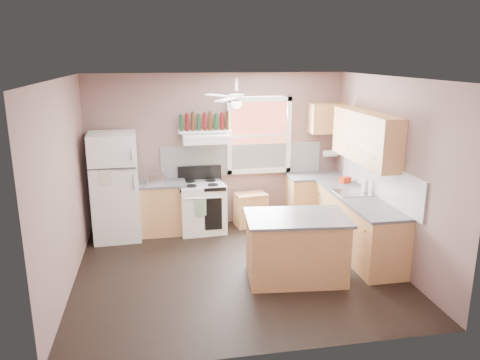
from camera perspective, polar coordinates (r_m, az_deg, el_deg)
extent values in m
plane|color=black|center=(6.85, -0.38, -10.84)|extent=(4.50, 4.50, 0.00)
plane|color=white|center=(6.18, -0.42, 12.34)|extent=(4.50, 4.50, 0.00)
cube|color=#785B56|center=(8.33, -2.81, 3.64)|extent=(4.50, 0.05, 2.70)
cube|color=#785B56|center=(7.12, 17.93, 0.97)|extent=(0.05, 4.00, 2.70)
cube|color=#785B56|center=(6.41, -20.87, -0.80)|extent=(0.05, 4.00, 2.70)
cube|color=white|center=(8.40, 0.29, 2.53)|extent=(2.90, 0.03, 0.55)
cube|color=white|center=(7.41, 16.48, 0.20)|extent=(0.03, 2.60, 0.55)
cube|color=brown|center=(8.38, 2.32, 5.44)|extent=(1.00, 0.02, 1.20)
cube|color=white|center=(8.35, 2.36, 5.41)|extent=(1.16, 0.07, 1.36)
cube|color=white|center=(7.97, -14.98, -0.78)|extent=(0.79, 0.77, 1.78)
cube|color=#B07F49|center=(8.19, -9.81, -3.44)|extent=(0.90, 0.60, 0.86)
cube|color=#4D4D50|center=(8.06, -9.95, -0.40)|extent=(0.92, 0.62, 0.04)
cube|color=silver|center=(7.96, -10.32, 0.21)|extent=(0.31, 0.21, 0.18)
cube|color=white|center=(8.15, -4.67, -3.34)|extent=(0.81, 0.69, 0.86)
cube|color=white|center=(7.99, -4.22, 5.09)|extent=(0.78, 0.50, 0.14)
cube|color=white|center=(8.09, -4.32, 5.93)|extent=(0.90, 0.26, 0.03)
cube|color=#B07F49|center=(8.44, 1.32, -3.76)|extent=(0.60, 0.45, 0.55)
cube|color=#B07F49|center=(8.66, 9.13, -2.40)|extent=(1.00, 0.60, 0.86)
cube|color=#B07F49|center=(7.50, 14.10, -5.41)|extent=(0.60, 2.20, 0.86)
cube|color=#4D4D50|center=(8.53, 9.25, 0.49)|extent=(1.02, 0.62, 0.04)
cube|color=#4D4D50|center=(7.36, 14.25, -2.12)|extent=(0.62, 2.22, 0.04)
cube|color=silver|center=(7.53, 13.64, -1.58)|extent=(0.55, 0.45, 0.03)
cylinder|color=silver|center=(7.57, 14.78, -0.97)|extent=(0.03, 0.03, 0.14)
cube|color=#B07F49|center=(7.39, 15.05, 5.08)|extent=(0.33, 1.80, 0.76)
cube|color=#B07F49|center=(8.53, 10.52, 7.41)|extent=(0.60, 0.33, 0.52)
cylinder|color=white|center=(8.71, 10.99, 3.20)|extent=(0.26, 0.12, 0.12)
cube|color=#B07F49|center=(6.49, 6.84, -8.32)|extent=(1.36, 0.94, 0.86)
cube|color=#4D4D50|center=(6.32, 6.97, -4.57)|extent=(1.45, 1.02, 0.04)
cylinder|color=white|center=(6.19, -0.42, 10.03)|extent=(0.20, 0.20, 0.08)
imported|color=silver|center=(7.55, 15.07, -0.58)|extent=(0.13, 0.13, 0.25)
cube|color=red|center=(8.09, 12.68, 0.03)|extent=(0.21, 0.18, 0.10)
cylinder|color=#143819|center=(8.04, -7.20, 6.88)|extent=(0.06, 0.06, 0.27)
cylinder|color=#590F0F|center=(8.04, -6.49, 6.98)|extent=(0.06, 0.06, 0.29)
cylinder|color=#3F230F|center=(8.05, -5.77, 7.08)|extent=(0.06, 0.06, 0.31)
cylinder|color=#143819|center=(8.06, -5.05, 6.96)|extent=(0.06, 0.06, 0.27)
cylinder|color=#590F0F|center=(8.07, -4.34, 7.05)|extent=(0.06, 0.06, 0.29)
cylinder|color=#3F230F|center=(8.08, -3.64, 7.15)|extent=(0.06, 0.06, 0.31)
cylinder|color=#143819|center=(8.09, -2.92, 7.03)|extent=(0.06, 0.06, 0.27)
cylinder|color=#590F0F|center=(8.10, -2.22, 7.12)|extent=(0.06, 0.06, 0.29)
cylinder|color=#3F230F|center=(8.12, -1.52, 7.21)|extent=(0.06, 0.06, 0.31)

